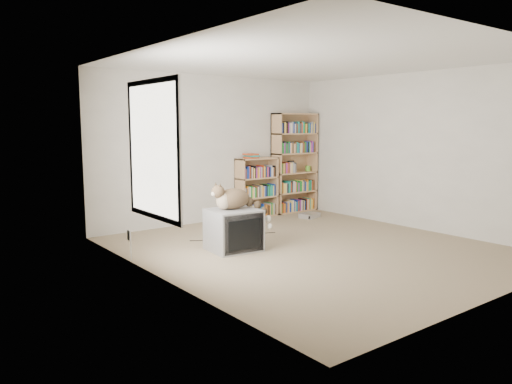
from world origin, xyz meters
TOP-DOWN VIEW (x-y plane):
  - floor at (0.00, 0.00)m, footprint 4.50×5.00m
  - wall_back at (0.00, 2.50)m, footprint 4.50×0.02m
  - wall_front at (0.00, -2.50)m, footprint 4.50×0.02m
  - wall_left at (-2.25, 0.00)m, footprint 0.02×5.00m
  - wall_right at (2.25, 0.00)m, footprint 0.02×5.00m
  - ceiling at (0.00, 0.00)m, footprint 4.50×5.00m
  - window at (-2.24, 0.20)m, footprint 0.02×1.22m
  - crt_tv at (-0.91, 0.60)m, footprint 0.69×0.63m
  - cat at (-0.84, 0.60)m, footprint 0.74×0.54m
  - bookcase_tall at (1.73, 2.36)m, footprint 0.94×0.30m
  - bookcase_short at (0.82, 2.36)m, footprint 0.78×0.30m
  - book_stack at (0.67, 2.32)m, footprint 0.20×0.27m
  - green_mug at (2.07, 2.34)m, footprint 0.10×0.10m
  - framed_print at (1.73, 2.44)m, footprint 0.16×0.05m
  - dvd_player at (1.53, 1.69)m, footprint 0.42×0.35m
  - wall_outlet at (-2.24, 0.94)m, footprint 0.01×0.08m
  - floor_cables at (-0.37, 1.43)m, footprint 1.20×0.70m

SIDE VIEW (x-z plane):
  - floor at x=0.00m, z-range -0.01..0.01m
  - floor_cables at x=-0.37m, z-range 0.00..0.01m
  - dvd_player at x=1.53m, z-range 0.00..0.08m
  - crt_tv at x=-0.91m, z-range 0.00..0.55m
  - wall_outlet at x=-2.24m, z-range 0.26..0.39m
  - bookcase_short at x=0.82m, z-range -0.04..1.03m
  - cat at x=-0.84m, z-range 0.35..0.96m
  - green_mug at x=2.07m, z-range 0.77..0.87m
  - framed_print at x=1.73m, z-range 0.77..0.98m
  - bookcase_tall at x=1.73m, z-range -0.05..1.83m
  - book_stack at x=0.67m, z-range 1.08..1.16m
  - wall_back at x=0.00m, z-range 0.00..2.50m
  - wall_front at x=0.00m, z-range 0.00..2.50m
  - wall_left at x=-2.25m, z-range 0.00..2.50m
  - wall_right at x=2.25m, z-range 0.00..2.50m
  - window at x=-2.24m, z-range 0.64..2.16m
  - ceiling at x=0.00m, z-range 2.49..2.51m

